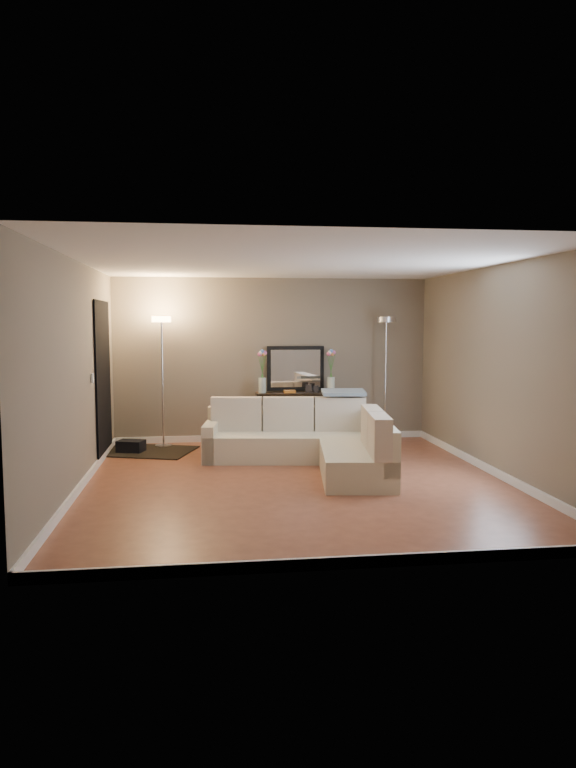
{
  "coord_description": "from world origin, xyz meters",
  "views": [
    {
      "loc": [
        -1.06,
        -7.44,
        1.9
      ],
      "look_at": [
        0.0,
        0.8,
        1.1
      ],
      "focal_mm": 30.0,
      "sensor_mm": 36.0,
      "label": 1
    }
  ],
  "objects": [
    {
      "name": "flower_vase_right",
      "position": [
        0.91,
        2.52,
        1.09
      ],
      "size": [
        0.15,
        0.12,
        0.68
      ],
      "color": "silver",
      "rests_on": "console_table"
    },
    {
      "name": "floor",
      "position": [
        0.0,
        0.0,
        -0.01
      ],
      "size": [
        5.0,
        5.5,
        0.01
      ],
      "primitive_type": "cube",
      "color": "brown",
      "rests_on": "ground"
    },
    {
      "name": "switch_plate",
      "position": [
        -2.48,
        0.85,
        1.2
      ],
      "size": [
        0.02,
        0.08,
        0.12
      ],
      "primitive_type": "cube",
      "color": "white",
      "rests_on": "ground"
    },
    {
      "name": "sectional_sofa",
      "position": [
        0.37,
        0.88,
        0.31
      ],
      "size": [
        2.48,
        2.59,
        0.84
      ],
      "color": "beige",
      "rests_on": "floor"
    },
    {
      "name": "floor_lamp_lit",
      "position": [
        -1.71,
        2.38,
        1.41
      ],
      "size": [
        0.35,
        0.35,
        1.99
      ],
      "color": "silver",
      "rests_on": "floor"
    },
    {
      "name": "wall_front",
      "position": [
        0.0,
        -2.76,
        1.3
      ],
      "size": [
        5.0,
        0.02,
        2.6
      ],
      "primitive_type": "cube",
      "color": "#766C5B",
      "rests_on": "ground"
    },
    {
      "name": "charcoal_rug",
      "position": [
        -1.93,
        2.05,
        0.01
      ],
      "size": [
        1.54,
        1.33,
        0.02
      ],
      "primitive_type": "cube",
      "rotation": [
        0.0,
        0.0,
        -0.31
      ],
      "color": "black",
      "rests_on": "floor"
    },
    {
      "name": "floor_lamp_unlit",
      "position": [
        1.76,
        2.39,
        1.4
      ],
      "size": [
        0.34,
        0.34,
        1.99
      ],
      "color": "silver",
      "rests_on": "floor"
    },
    {
      "name": "leaning_mirror",
      "position": [
        0.36,
        2.69,
        1.17
      ],
      "size": [
        0.92,
        0.05,
        0.72
      ],
      "color": "black",
      "rests_on": "console_table"
    },
    {
      "name": "baseboard_front",
      "position": [
        0.0,
        -2.73,
        0.05
      ],
      "size": [
        5.0,
        0.03,
        0.1
      ],
      "primitive_type": "cube",
      "color": "white",
      "rests_on": "ground"
    },
    {
      "name": "doorway",
      "position": [
        -2.48,
        1.7,
        1.1
      ],
      "size": [
        0.02,
        1.2,
        2.2
      ],
      "primitive_type": "cube",
      "color": "black",
      "rests_on": "ground"
    },
    {
      "name": "ceiling",
      "position": [
        0.0,
        0.0,
        2.6
      ],
      "size": [
        5.0,
        5.5,
        0.01
      ],
      "primitive_type": "cube",
      "color": "white",
      "rests_on": "ground"
    },
    {
      "name": "throw_blanket",
      "position": [
        0.87,
        1.42,
        0.91
      ],
      "size": [
        0.63,
        0.4,
        0.08
      ],
      "primitive_type": "cube",
      "rotation": [
        0.1,
        0.0,
        -0.08
      ],
      "color": "gray",
      "rests_on": "sectional_sofa"
    },
    {
      "name": "wall_right",
      "position": [
        2.51,
        0.0,
        1.3
      ],
      "size": [
        0.02,
        5.5,
        2.6
      ],
      "primitive_type": "cube",
      "color": "#766C5B",
      "rests_on": "ground"
    },
    {
      "name": "baseboard_right",
      "position": [
        2.48,
        0.0,
        0.05
      ],
      "size": [
        0.03,
        5.5,
        0.1
      ],
      "primitive_type": "cube",
      "color": "white",
      "rests_on": "ground"
    },
    {
      "name": "baseboard_left",
      "position": [
        -2.48,
        0.0,
        0.05
      ],
      "size": [
        0.03,
        5.5,
        0.1
      ],
      "primitive_type": "cube",
      "color": "white",
      "rests_on": "ground"
    },
    {
      "name": "wall_back",
      "position": [
        0.0,
        2.76,
        1.3
      ],
      "size": [
        5.0,
        0.02,
        2.6
      ],
      "primitive_type": "cube",
      "color": "#766C5B",
      "rests_on": "ground"
    },
    {
      "name": "flower_vase_left",
      "position": [
        -0.18,
        2.52,
        1.09
      ],
      "size": [
        0.15,
        0.12,
        0.68
      ],
      "color": "silver",
      "rests_on": "console_table"
    },
    {
      "name": "table_decor",
      "position": [
        0.36,
        2.48,
        0.83
      ],
      "size": [
        0.55,
        0.12,
        0.13
      ],
      "color": "orange",
      "rests_on": "console_table"
    },
    {
      "name": "console_table",
      "position": [
        0.28,
        2.52,
        0.45
      ],
      "size": [
        1.3,
        0.36,
        0.8
      ],
      "color": "black",
      "rests_on": "floor"
    },
    {
      "name": "baseboard_back",
      "position": [
        0.0,
        2.73,
        0.05
      ],
      "size": [
        5.0,
        0.03,
        0.1
      ],
      "primitive_type": "cube",
      "color": "white",
      "rests_on": "ground"
    },
    {
      "name": "wall_left",
      "position": [
        -2.51,
        0.0,
        1.3
      ],
      "size": [
        0.02,
        5.5,
        2.6
      ],
      "primitive_type": "cube",
      "color": "#766C5B",
      "rests_on": "ground"
    },
    {
      "name": "black_bag",
      "position": [
        -2.16,
        2.02,
        0.06
      ],
      "size": [
        0.43,
        0.36,
        0.24
      ],
      "primitive_type": "cube",
      "rotation": [
        0.0,
        0.0,
        -0.31
      ],
      "color": "black",
      "rests_on": "charcoal_rug"
    }
  ]
}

